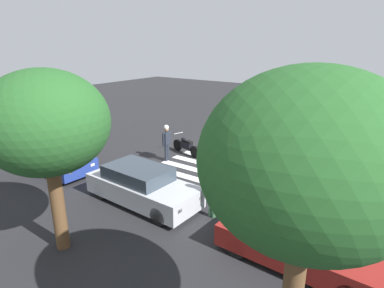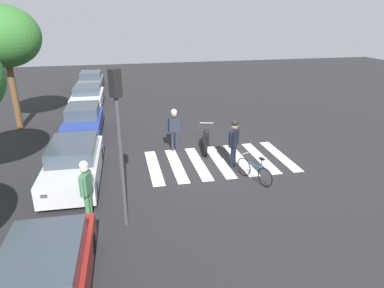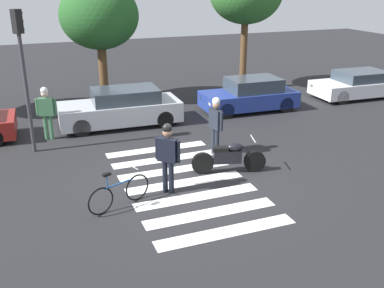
{
  "view_description": "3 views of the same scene",
  "coord_description": "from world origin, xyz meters",
  "px_view_note": "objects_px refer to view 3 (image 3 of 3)",
  "views": [
    {
      "loc": [
        -8.36,
        13.46,
        5.82
      ],
      "look_at": [
        0.65,
        0.72,
        0.84
      ],
      "focal_mm": 29.93,
      "sensor_mm": 36.0,
      "label": 1
    },
    {
      "loc": [
        -12.54,
        3.94,
        5.75
      ],
      "look_at": [
        -0.11,
        1.18,
        0.9
      ],
      "focal_mm": 32.42,
      "sensor_mm": 36.0,
      "label": 2
    },
    {
      "loc": [
        -3.76,
        -10.36,
        5.34
      ],
      "look_at": [
        0.58,
        0.96,
        0.73
      ],
      "focal_mm": 41.26,
      "sensor_mm": 36.0,
      "label": 3
    }
  ],
  "objects_px": {
    "officer_on_foot": "(168,153)",
    "pedestrian_bystander": "(46,109)",
    "officer_by_motorcycle": "(216,122)",
    "police_motorcycle": "(229,158)",
    "leaning_bicycle": "(119,193)",
    "car_blue_hatchback": "(250,95)",
    "traffic_light_pole": "(23,60)",
    "car_silver_sedan": "(121,108)",
    "car_white_van": "(358,85)"
  },
  "relations": [
    {
      "from": "car_silver_sedan",
      "to": "car_blue_hatchback",
      "type": "height_order",
      "value": "car_silver_sedan"
    },
    {
      "from": "car_white_van",
      "to": "pedestrian_bystander",
      "type": "bearing_deg",
      "value": -176.76
    },
    {
      "from": "leaning_bicycle",
      "to": "traffic_light_pole",
      "type": "relative_size",
      "value": 0.37
    },
    {
      "from": "leaning_bicycle",
      "to": "officer_by_motorcycle",
      "type": "distance_m",
      "value": 4.32
    },
    {
      "from": "officer_by_motorcycle",
      "to": "car_white_van",
      "type": "relative_size",
      "value": 0.45
    },
    {
      "from": "officer_by_motorcycle",
      "to": "traffic_light_pole",
      "type": "bearing_deg",
      "value": 156.26
    },
    {
      "from": "police_motorcycle",
      "to": "traffic_light_pole",
      "type": "height_order",
      "value": "traffic_light_pole"
    },
    {
      "from": "car_blue_hatchback",
      "to": "traffic_light_pole",
      "type": "bearing_deg",
      "value": -169.03
    },
    {
      "from": "car_silver_sedan",
      "to": "traffic_light_pole",
      "type": "distance_m",
      "value": 4.32
    },
    {
      "from": "officer_on_foot",
      "to": "car_blue_hatchback",
      "type": "bearing_deg",
      "value": 47.13
    },
    {
      "from": "pedestrian_bystander",
      "to": "traffic_light_pole",
      "type": "distance_m",
      "value": 2.22
    },
    {
      "from": "pedestrian_bystander",
      "to": "car_blue_hatchback",
      "type": "height_order",
      "value": "pedestrian_bystander"
    },
    {
      "from": "officer_by_motorcycle",
      "to": "car_silver_sedan",
      "type": "xyz_separation_m",
      "value": [
        -2.12,
        4.03,
        -0.43
      ]
    },
    {
      "from": "car_silver_sedan",
      "to": "car_white_van",
      "type": "distance_m",
      "value": 11.25
    },
    {
      "from": "police_motorcycle",
      "to": "pedestrian_bystander",
      "type": "xyz_separation_m",
      "value": [
        -4.64,
        4.8,
        0.63
      ]
    },
    {
      "from": "police_motorcycle",
      "to": "leaning_bicycle",
      "type": "distance_m",
      "value": 3.51
    },
    {
      "from": "officer_on_foot",
      "to": "car_silver_sedan",
      "type": "distance_m",
      "value": 6.01
    },
    {
      "from": "pedestrian_bystander",
      "to": "car_blue_hatchback",
      "type": "distance_m",
      "value": 8.26
    },
    {
      "from": "officer_on_foot",
      "to": "officer_by_motorcycle",
      "type": "distance_m",
      "value": 2.96
    },
    {
      "from": "car_blue_hatchback",
      "to": "leaning_bicycle",
      "type": "bearing_deg",
      "value": -137.58
    },
    {
      "from": "car_white_van",
      "to": "officer_on_foot",
      "type": "bearing_deg",
      "value": -151.49
    },
    {
      "from": "police_motorcycle",
      "to": "car_white_van",
      "type": "bearing_deg",
      "value": 30.92
    },
    {
      "from": "leaning_bicycle",
      "to": "pedestrian_bystander",
      "type": "xyz_separation_m",
      "value": [
        -1.25,
        5.71,
        0.71
      ]
    },
    {
      "from": "car_white_van",
      "to": "traffic_light_pole",
      "type": "distance_m",
      "value": 14.81
    },
    {
      "from": "police_motorcycle",
      "to": "car_blue_hatchback",
      "type": "xyz_separation_m",
      "value": [
        3.58,
        5.46,
        0.2
      ]
    },
    {
      "from": "car_white_van",
      "to": "car_silver_sedan",
      "type": "bearing_deg",
      "value": -179.15
    },
    {
      "from": "police_motorcycle",
      "to": "leaning_bicycle",
      "type": "bearing_deg",
      "value": -164.96
    },
    {
      "from": "car_blue_hatchback",
      "to": "traffic_light_pole",
      "type": "xyz_separation_m",
      "value": [
        -8.76,
        -1.7,
        2.32
      ]
    },
    {
      "from": "leaning_bicycle",
      "to": "officer_by_motorcycle",
      "type": "relative_size",
      "value": 0.88
    },
    {
      "from": "police_motorcycle",
      "to": "car_white_van",
      "type": "relative_size",
      "value": 0.51
    },
    {
      "from": "leaning_bicycle",
      "to": "car_white_van",
      "type": "height_order",
      "value": "car_white_van"
    },
    {
      "from": "officer_on_foot",
      "to": "traffic_light_pole",
      "type": "height_order",
      "value": "traffic_light_pole"
    },
    {
      "from": "officer_on_foot",
      "to": "pedestrian_bystander",
      "type": "distance_m",
      "value": 5.98
    },
    {
      "from": "police_motorcycle",
      "to": "officer_by_motorcycle",
      "type": "distance_m",
      "value": 1.55
    },
    {
      "from": "police_motorcycle",
      "to": "officer_on_foot",
      "type": "xyz_separation_m",
      "value": [
        -2.02,
        -0.57,
        0.67
      ]
    },
    {
      "from": "officer_on_foot",
      "to": "car_white_van",
      "type": "bearing_deg",
      "value": 28.51
    },
    {
      "from": "police_motorcycle",
      "to": "pedestrian_bystander",
      "type": "distance_m",
      "value": 6.7
    },
    {
      "from": "officer_on_foot",
      "to": "officer_by_motorcycle",
      "type": "relative_size",
      "value": 1.01
    },
    {
      "from": "car_blue_hatchback",
      "to": "traffic_light_pole",
      "type": "relative_size",
      "value": 0.9
    },
    {
      "from": "officer_on_foot",
      "to": "pedestrian_bystander",
      "type": "relative_size",
      "value": 1.02
    },
    {
      "from": "officer_on_foot",
      "to": "car_silver_sedan",
      "type": "height_order",
      "value": "officer_on_foot"
    },
    {
      "from": "officer_by_motorcycle",
      "to": "car_blue_hatchback",
      "type": "height_order",
      "value": "officer_by_motorcycle"
    },
    {
      "from": "officer_by_motorcycle",
      "to": "traffic_light_pole",
      "type": "relative_size",
      "value": 0.42
    },
    {
      "from": "police_motorcycle",
      "to": "leaning_bicycle",
      "type": "height_order",
      "value": "police_motorcycle"
    },
    {
      "from": "police_motorcycle",
      "to": "car_silver_sedan",
      "type": "distance_m",
      "value": 5.75
    },
    {
      "from": "officer_on_foot",
      "to": "traffic_light_pole",
      "type": "distance_m",
      "value": 5.67
    },
    {
      "from": "officer_by_motorcycle",
      "to": "police_motorcycle",
      "type": "bearing_deg",
      "value": -98.08
    },
    {
      "from": "leaning_bicycle",
      "to": "officer_on_foot",
      "type": "distance_m",
      "value": 1.59
    },
    {
      "from": "car_white_van",
      "to": "traffic_light_pole",
      "type": "relative_size",
      "value": 0.94
    },
    {
      "from": "officer_on_foot",
      "to": "car_silver_sedan",
      "type": "bearing_deg",
      "value": 89.08
    }
  ]
}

